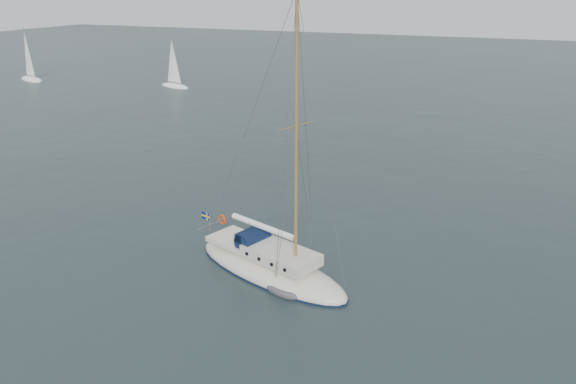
% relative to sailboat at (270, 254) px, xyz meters
% --- Properties ---
extents(ground, '(300.00, 300.00, 0.00)m').
position_rel_sailboat_xyz_m(ground, '(2.98, -0.89, -1.14)').
color(ground, black).
rests_on(ground, ground).
extents(sailboat, '(10.61, 3.17, 15.11)m').
position_rel_sailboat_xyz_m(sailboat, '(0.00, 0.00, 0.00)').
color(sailboat, beige).
rests_on(sailboat, ground).
extents(dinghy, '(2.76, 1.24, 0.40)m').
position_rel_sailboat_xyz_m(dinghy, '(1.25, -1.46, -0.97)').
color(dinghy, '#4D4D52').
rests_on(dinghy, ground).
extents(distant_yacht_c, '(5.91, 3.15, 7.84)m').
position_rel_sailboat_xyz_m(distant_yacht_c, '(-37.22, 46.96, 2.21)').
color(distant_yacht_c, white).
rests_on(distant_yacht_c, ground).
extents(distant_yacht_a, '(6.58, 3.51, 8.72)m').
position_rel_sailboat_xyz_m(distant_yacht_a, '(-61.92, 43.27, 2.58)').
color(distant_yacht_a, white).
rests_on(distant_yacht_a, ground).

